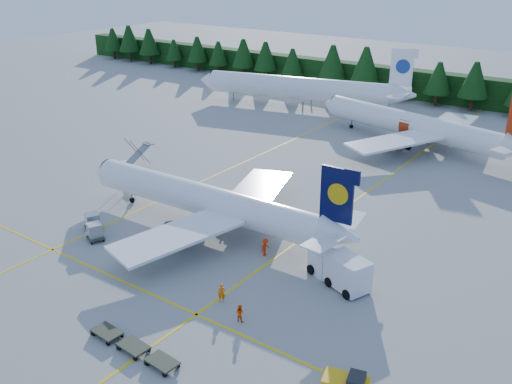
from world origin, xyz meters
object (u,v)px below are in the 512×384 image
Objects in this scene: airliner_red at (407,124)px; airstairs at (128,166)px; service_truck at (339,268)px; airliner_navy at (199,199)px.

airliner_red is 44.83m from airstairs.
airliner_red is 6.18× the size of airstairs.
airstairs is (-27.06, -35.65, -2.52)m from airliner_red.
airliner_red is 5.33× the size of service_truck.
service_truck is at bearing 2.18° from airstairs.
airliner_navy reaches higher than service_truck.
airstairs is 39.57m from service_truck.
airliner_red is at bearing 125.63° from service_truck.
service_truck is (18.97, -2.03, -1.55)m from airliner_navy.
airstairs is at bearing -171.93° from service_truck.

